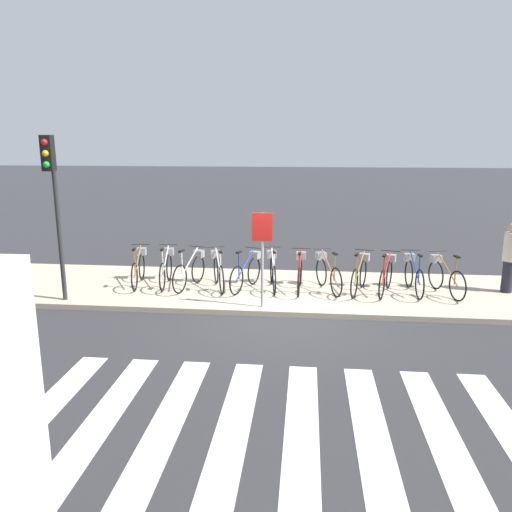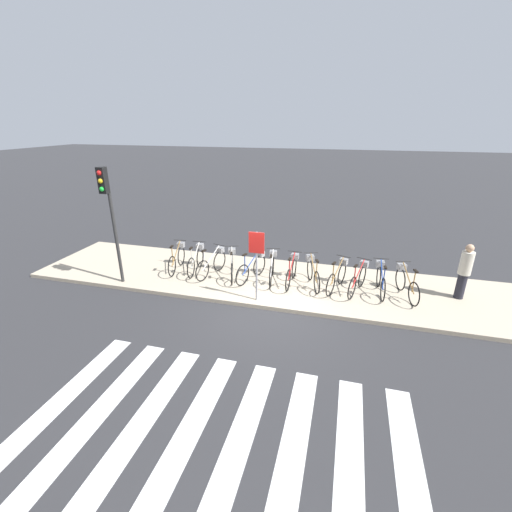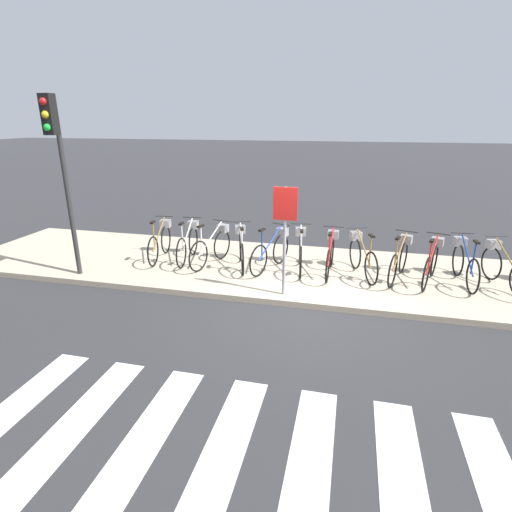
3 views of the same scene
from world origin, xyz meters
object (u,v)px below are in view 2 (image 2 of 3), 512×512
object	(u,v)px
parked_bicycle_9	(359,278)
parked_bicycle_10	(381,279)
parked_bicycle_4	(253,266)
parked_bicycle_7	(313,272)
parked_bicycle_3	(232,264)
pedestrian	(465,270)
parked_bicycle_2	(213,262)
parked_bicycle_6	(292,270)
traffic_light	(108,203)
parked_bicycle_8	(338,275)
parked_bicycle_0	(177,257)
sign_post	(257,255)
parked_bicycle_1	(196,259)
parked_bicycle_11	(406,282)
parked_bicycle_5	(272,267)

from	to	relation	value
parked_bicycle_9	parked_bicycle_10	xyz separation A→B (m)	(0.65, 0.13, 0.00)
parked_bicycle_4	parked_bicycle_7	size ratio (longest dim) A/B	1.00
parked_bicycle_3	pedestrian	size ratio (longest dim) A/B	0.95
parked_bicycle_2	parked_bicycle_10	world-z (taller)	same
parked_bicycle_6	parked_bicycle_3	bearing A→B (deg)	-179.12
parked_bicycle_3	traffic_light	bearing A→B (deg)	-157.26
parked_bicycle_2	parked_bicycle_9	world-z (taller)	same
parked_bicycle_4	parked_bicycle_8	xyz separation A→B (m)	(2.73, 0.03, 0.00)
parked_bicycle_2	traffic_light	bearing A→B (deg)	-152.28
parked_bicycle_0	pedestrian	bearing A→B (deg)	1.65
parked_bicycle_0	parked_bicycle_7	bearing A→B (deg)	-0.12
parked_bicycle_9	sign_post	bearing A→B (deg)	-154.94
parked_bicycle_10	parked_bicycle_1	bearing A→B (deg)	179.91
parked_bicycle_4	pedestrian	xyz separation A→B (m)	(6.25, 0.34, 0.43)
parked_bicycle_11	traffic_light	bearing A→B (deg)	-170.52
parked_bicycle_10	parked_bicycle_11	xyz separation A→B (m)	(0.71, -0.05, 0.00)
parked_bicycle_6	traffic_light	distance (m)	5.96
parked_bicycle_10	parked_bicycle_4	bearing A→B (deg)	-178.36
parked_bicycle_1	parked_bicycle_6	size ratio (longest dim) A/B	1.00
parked_bicycle_1	parked_bicycle_2	bearing A→B (deg)	-11.31
parked_bicycle_2	parked_bicycle_8	world-z (taller)	same
parked_bicycle_0	parked_bicycle_3	size ratio (longest dim) A/B	1.04
parked_bicycle_8	parked_bicycle_4	bearing A→B (deg)	-179.45
parked_bicycle_1	parked_bicycle_4	world-z (taller)	same
parked_bicycle_1	parked_bicycle_9	xyz separation A→B (m)	(5.41, -0.14, 0.00)
pedestrian	parked_bicycle_6	bearing A→B (deg)	-176.35
parked_bicycle_1	parked_bicycle_5	size ratio (longest dim) A/B	1.00
parked_bicycle_4	sign_post	world-z (taller)	sign_post
parked_bicycle_9	parked_bicycle_10	distance (m)	0.66
parked_bicycle_3	pedestrian	xyz separation A→B (m)	(6.97, 0.35, 0.43)
parked_bicycle_10	traffic_light	xyz separation A→B (m)	(-8.06, -1.52, 2.19)
traffic_light	parked_bicycle_6	bearing A→B (deg)	14.97
parked_bicycle_4	parked_bicycle_0	bearing A→B (deg)	178.26
parked_bicycle_7	parked_bicycle_8	world-z (taller)	same
parked_bicycle_3	sign_post	world-z (taller)	sign_post
parked_bicycle_9	parked_bicycle_6	bearing A→B (deg)	178.70
parked_bicycle_3	parked_bicycle_9	distance (m)	4.07
parked_bicycle_3	parked_bicycle_6	bearing A→B (deg)	0.88
parked_bicycle_5	parked_bicycle_11	bearing A→B (deg)	-0.81
traffic_light	sign_post	size ratio (longest dim) A/B	1.77
parked_bicycle_11	parked_bicycle_4	bearing A→B (deg)	-179.28
pedestrian	parked_bicycle_11	bearing A→B (deg)	-169.59
parked_bicycle_6	parked_bicycle_4	bearing A→B (deg)	-178.80
pedestrian	parked_bicycle_3	bearing A→B (deg)	-177.15
parked_bicycle_3	parked_bicycle_4	size ratio (longest dim) A/B	1.01
parked_bicycle_0	parked_bicycle_5	xyz separation A→B (m)	(3.39, 0.03, 0.00)
parked_bicycle_1	parked_bicycle_2	distance (m)	0.67
pedestrian	sign_post	world-z (taller)	sign_post
parked_bicycle_0	sign_post	bearing A→B (deg)	-23.84
parked_bicycle_0	parked_bicycle_9	world-z (taller)	same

